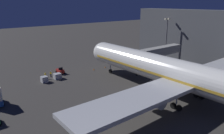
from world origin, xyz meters
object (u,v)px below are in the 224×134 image
at_px(ground_crew_near_nose_gear, 51,74).
at_px(traffic_cone_nose_starboard, 94,69).
at_px(pushback_tug, 60,71).
at_px(apron_floodlight_mast, 166,36).
at_px(jet_bridge, 153,53).
at_px(baggage_container_spare, 57,76).
at_px(traffic_cone_nose_port, 105,67).
at_px(airliner_at_gate, 190,78).
at_px(baggage_container_near_belt, 44,79).
at_px(ground_crew_under_port_wing, 45,75).

bearing_deg(ground_crew_near_nose_gear, traffic_cone_nose_starboard, 170.25).
distance_m(pushback_tug, traffic_cone_nose_starboard, 10.21).
bearing_deg(apron_floodlight_mast, pushback_tug, -13.58).
distance_m(jet_bridge, baggage_container_spare, 28.59).
xyz_separation_m(baggage_container_spare, traffic_cone_nose_port, (-16.63, -0.26, -0.48)).
xyz_separation_m(airliner_at_gate, baggage_container_spare, (14.43, -31.12, -4.94)).
bearing_deg(baggage_container_near_belt, ground_crew_under_port_wing, -119.08).
height_order(pushback_tug, traffic_cone_nose_port, pushback_tug).
height_order(baggage_container_near_belt, traffic_cone_nose_port, baggage_container_near_belt).
xyz_separation_m(traffic_cone_nose_port, traffic_cone_nose_starboard, (4.40, 0.00, 0.00)).
height_order(baggage_container_spare, ground_crew_under_port_wing, ground_crew_under_port_wing).
bearing_deg(pushback_tug, jet_bridge, 146.12).
bearing_deg(traffic_cone_nose_starboard, traffic_cone_nose_port, 180.00).
relative_size(airliner_at_gate, ground_crew_under_port_wing, 36.13).
bearing_deg(ground_crew_near_nose_gear, baggage_container_near_belt, 42.90).
xyz_separation_m(pushback_tug, traffic_cone_nose_starboard, (-9.57, 3.51, -0.51)).
height_order(apron_floodlight_mast, traffic_cone_nose_starboard, apron_floodlight_mast).
height_order(apron_floodlight_mast, ground_crew_under_port_wing, apron_floodlight_mast).
bearing_deg(baggage_container_near_belt, baggage_container_spare, -175.11).
bearing_deg(baggage_container_near_belt, ground_crew_near_nose_gear, -137.10).
height_order(pushback_tug, ground_crew_near_nose_gear, pushback_tug).
bearing_deg(apron_floodlight_mast, jet_bridge, 24.19).
bearing_deg(airliner_at_gate, baggage_container_spare, -65.13).
height_order(jet_bridge, traffic_cone_nose_starboard, jet_bridge).
bearing_deg(ground_crew_near_nose_gear, traffic_cone_nose_port, 172.68).
bearing_deg(baggage_container_spare, traffic_cone_nose_starboard, -178.78).
bearing_deg(traffic_cone_nose_port, baggage_container_near_belt, 1.65).
bearing_deg(ground_crew_near_nose_gear, pushback_tug, -159.80).
relative_size(pushback_tug, ground_crew_under_port_wing, 1.53).
bearing_deg(airliner_at_gate, jet_bridge, -119.92).
height_order(ground_crew_near_nose_gear, traffic_cone_nose_port, ground_crew_near_nose_gear).
distance_m(baggage_container_spare, ground_crew_under_port_wing, 3.24).
bearing_deg(jet_bridge, pushback_tug, -33.88).
height_order(baggage_container_spare, traffic_cone_nose_starboard, baggage_container_spare).
bearing_deg(pushback_tug, traffic_cone_nose_starboard, 159.88).
bearing_deg(airliner_at_gate, pushback_tug, -71.35).
distance_m(ground_crew_near_nose_gear, traffic_cone_nose_port, 17.58).
relative_size(baggage_container_near_belt, baggage_container_spare, 0.90).
relative_size(airliner_at_gate, traffic_cone_nose_port, 119.33).
bearing_deg(ground_crew_under_port_wing, pushback_tug, -160.87).
height_order(ground_crew_near_nose_gear, traffic_cone_nose_starboard, ground_crew_near_nose_gear).
bearing_deg(jet_bridge, ground_crew_near_nose_gear, -28.18).
distance_m(jet_bridge, ground_crew_near_nose_gear, 30.36).
relative_size(apron_floodlight_mast, ground_crew_near_nose_gear, 8.57).
height_order(apron_floodlight_mast, pushback_tug, apron_floodlight_mast).
bearing_deg(traffic_cone_nose_port, pushback_tug, -14.09).
bearing_deg(airliner_at_gate, ground_crew_under_port_wing, -62.80).
distance_m(jet_bridge, pushback_tug, 28.12).
relative_size(ground_crew_under_port_wing, traffic_cone_nose_port, 3.30).
relative_size(pushback_tug, traffic_cone_nose_starboard, 5.06).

